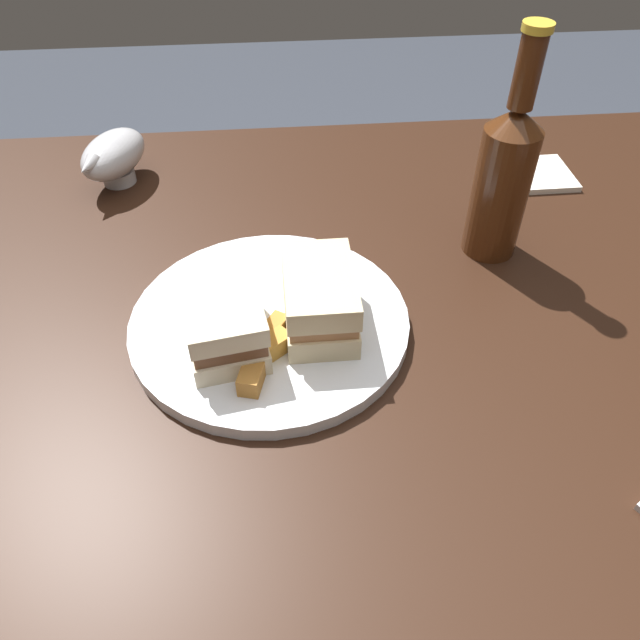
# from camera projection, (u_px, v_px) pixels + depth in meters

# --- Properties ---
(ground_plane) EXTENTS (6.00, 6.00, 0.00)m
(ground_plane) POSITION_uv_depth(u_px,v_px,m) (349.00, 636.00, 1.12)
(ground_plane) COLOR #333842
(dining_table) EXTENTS (1.28, 1.00, 0.74)m
(dining_table) POSITION_uv_depth(u_px,v_px,m) (357.00, 537.00, 0.86)
(dining_table) COLOR black
(dining_table) RESTS_ON ground
(plate) EXTENTS (0.28, 0.28, 0.01)m
(plate) POSITION_uv_depth(u_px,v_px,m) (270.00, 322.00, 0.63)
(plate) COLOR white
(plate) RESTS_ON dining_table
(sandwich_half_left) EXTENTS (0.09, 0.12, 0.06)m
(sandwich_half_left) POSITION_uv_depth(u_px,v_px,m) (223.00, 318.00, 0.59)
(sandwich_half_left) COLOR beige
(sandwich_half_left) RESTS_ON plate
(sandwich_half_right) EXTENTS (0.07, 0.11, 0.06)m
(sandwich_half_right) POSITION_uv_depth(u_px,v_px,m) (319.00, 299.00, 0.60)
(sandwich_half_right) COLOR beige
(sandwich_half_right) RESTS_ON plate
(potato_wedge_front) EXTENTS (0.04, 0.05, 0.02)m
(potato_wedge_front) POSITION_uv_depth(u_px,v_px,m) (269.00, 334.00, 0.60)
(potato_wedge_front) COLOR #B77F33
(potato_wedge_front) RESTS_ON plate
(potato_wedge_middle) EXTENTS (0.05, 0.05, 0.02)m
(potato_wedge_middle) POSITION_uv_depth(u_px,v_px,m) (238.00, 352.00, 0.58)
(potato_wedge_middle) COLOR gold
(potato_wedge_middle) RESTS_ON plate
(potato_wedge_back) EXTENTS (0.03, 0.05, 0.02)m
(potato_wedge_back) POSITION_uv_depth(u_px,v_px,m) (253.00, 373.00, 0.56)
(potato_wedge_back) COLOR #AD702D
(potato_wedge_back) RESTS_ON plate
(potato_wedge_left_edge) EXTENTS (0.04, 0.03, 0.02)m
(potato_wedge_left_edge) POSITION_uv_depth(u_px,v_px,m) (247.00, 331.00, 0.60)
(potato_wedge_left_edge) COLOR #AD702D
(potato_wedge_left_edge) RESTS_ON plate
(potato_wedge_right_edge) EXTENTS (0.04, 0.04, 0.02)m
(potato_wedge_right_edge) POSITION_uv_depth(u_px,v_px,m) (272.00, 344.00, 0.59)
(potato_wedge_right_edge) COLOR gold
(potato_wedge_right_edge) RESTS_ON plate
(gravy_boat) EXTENTS (0.11, 0.13, 0.07)m
(gravy_boat) POSITION_uv_depth(u_px,v_px,m) (113.00, 155.00, 0.82)
(gravy_boat) COLOR #B7B7BC
(gravy_boat) RESTS_ON dining_table
(cider_bottle) EXTENTS (0.06, 0.06, 0.26)m
(cider_bottle) POSITION_uv_depth(u_px,v_px,m) (504.00, 176.00, 0.67)
(cider_bottle) COLOR #47230F
(cider_bottle) RESTS_ON dining_table
(napkin) EXTENTS (0.11, 0.09, 0.01)m
(napkin) POSITION_uv_depth(u_px,v_px,m) (530.00, 175.00, 0.85)
(napkin) COLOR silver
(napkin) RESTS_ON dining_table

